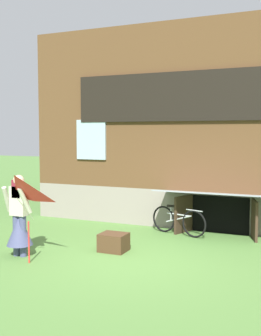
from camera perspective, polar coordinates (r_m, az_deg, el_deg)
name	(u,v)px	position (r m, az deg, el deg)	size (l,w,h in m)	color
ground_plane	(130,261)	(8.41, -0.04, -12.38)	(60.00, 60.00, 0.00)	#56843D
log_house	(203,127)	(13.44, 9.78, 5.43)	(8.50, 6.49, 5.31)	gray
person	(19,222)	(8.82, -14.76, -7.07)	(0.61, 0.53, 1.65)	#474C75
kite	(15,195)	(8.15, -15.35, -3.59)	(0.91, 0.86, 1.62)	red
bicycle_silver	(178,221)	(10.43, 6.46, -7.08)	(1.49, 0.49, 0.71)	black
wooden_crate	(114,242)	(9.01, -2.29, -9.97)	(0.56, 0.47, 0.38)	#4C331E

